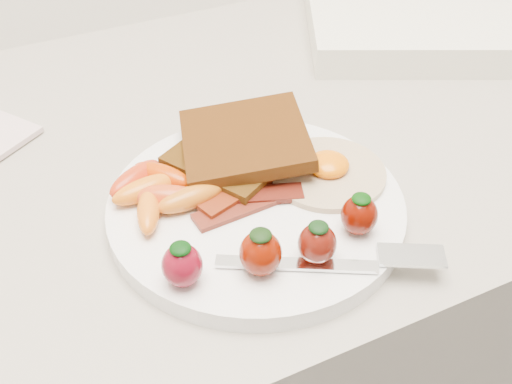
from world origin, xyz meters
name	(u,v)px	position (x,y,z in m)	size (l,w,h in m)	color
counter	(212,383)	(0.00, 1.70, 0.45)	(2.00, 0.60, 0.90)	gray
plate	(256,208)	(0.01, 1.57, 0.91)	(0.27, 0.27, 0.02)	white
toast_lower	(233,156)	(0.01, 1.63, 0.93)	(0.10, 0.10, 0.01)	black
toast_upper	(245,140)	(0.03, 1.63, 0.94)	(0.12, 0.12, 0.01)	black
fried_egg	(328,171)	(0.09, 1.57, 0.92)	(0.11, 0.11, 0.02)	beige
bacon_strips	(245,197)	(0.00, 1.57, 0.92)	(0.11, 0.06, 0.01)	#48110D
baby_carrots	(159,191)	(-0.07, 1.60, 0.93)	(0.10, 0.10, 0.02)	orange
strawberries	(279,244)	(-0.01, 1.49, 0.94)	(0.19, 0.06, 0.04)	maroon
fork	(349,260)	(0.04, 1.46, 0.92)	(0.18, 0.09, 0.00)	silver
appliance	(421,21)	(0.37, 1.80, 0.92)	(0.30, 0.24, 0.04)	white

